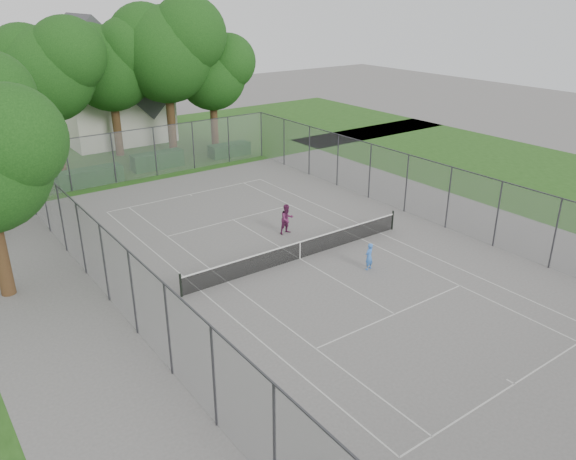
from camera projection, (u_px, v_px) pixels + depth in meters
ground at (300, 259)px, 27.59m from camera, size 120.00×120.00×0.00m
grass_far at (113, 150)px, 46.98m from camera, size 60.00×20.00×0.00m
grass_right at (549, 179)px, 39.50m from camera, size 16.00×40.00×0.00m
court_markings at (300, 259)px, 27.59m from camera, size 11.03×23.83×0.01m
tennis_net at (300, 249)px, 27.39m from camera, size 12.87×0.10×1.10m
perimeter_fence at (300, 225)px, 26.89m from camera, size 18.08×34.08×3.52m
tree_far_left at (47, 66)px, 38.61m from camera, size 7.52×6.86×10.81m
tree_far_midleft at (111, 61)px, 42.60m from camera, size 7.40×6.75×10.63m
tree_far_midright at (167, 46)px, 42.98m from camera, size 8.42×7.69×12.10m
tree_far_right at (213, 70)px, 45.62m from camera, size 6.42×5.86×9.23m
hedge_left at (90, 177)px, 38.20m from camera, size 4.35×1.31×1.09m
hedge_mid at (157, 160)px, 41.74m from camera, size 3.85×1.10×1.21m
hedge_right at (229, 150)px, 45.01m from camera, size 3.31×1.21×0.99m
house at (113, 92)px, 48.24m from camera, size 8.53×6.61×10.62m
girl_player at (369, 256)px, 26.30m from camera, size 0.54×0.42×1.33m
woman_player at (287, 219)px, 30.23m from camera, size 0.82×0.64×1.66m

